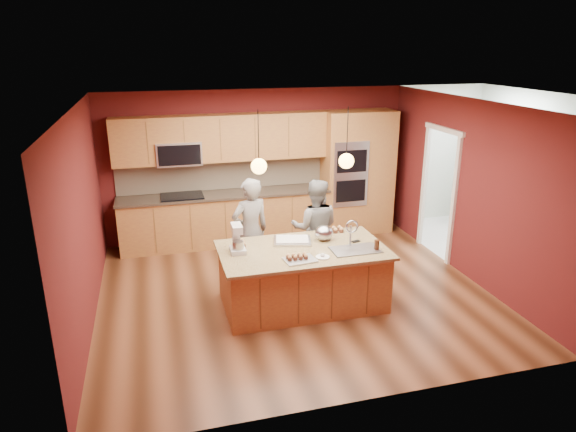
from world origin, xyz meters
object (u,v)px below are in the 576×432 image
object	(u,v)px
person_left	(250,231)
person_right	(315,228)
mixing_bowl	(324,233)
stand_mixer	(237,240)
island	(304,276)

from	to	relation	value
person_left	person_right	distance (m)	1.00
person_left	mixing_bowl	distance (m)	1.13
person_left	stand_mixer	size ratio (longest dim) A/B	4.27
person_left	stand_mixer	bearing A→B (deg)	50.71
person_right	stand_mixer	world-z (taller)	person_right
island	person_right	xyz separation A→B (m)	(0.44, 0.89, 0.34)
person_left	person_right	xyz separation A→B (m)	(1.00, 0.00, -0.04)
person_right	mixing_bowl	size ratio (longest dim) A/B	5.91
island	stand_mixer	xyz separation A→B (m)	(-0.88, 0.13, 0.57)
island	mixing_bowl	world-z (taller)	island
stand_mixer	mixing_bowl	xyz separation A→B (m)	(1.25, 0.11, -0.06)
island	person_right	world-z (taller)	person_right
island	mixing_bowl	distance (m)	0.67
mixing_bowl	person_left	bearing A→B (deg)	145.22
island	mixing_bowl	bearing A→B (deg)	33.82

